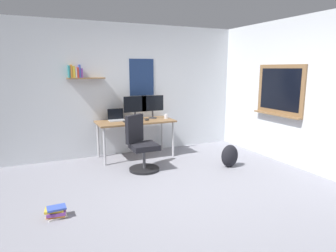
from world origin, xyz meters
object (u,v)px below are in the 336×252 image
(monitor_primary, at_px, (135,106))
(keyboard, at_px, (133,121))
(desk, at_px, (135,124))
(office_chair, at_px, (141,147))
(laptop, at_px, (116,118))
(backpack, at_px, (230,156))
(book_stack_on_floor, at_px, (56,212))
(monitor_secondary, at_px, (153,105))
(coffee_mug, at_px, (166,116))
(computer_mouse, at_px, (147,120))

(monitor_primary, distance_m, keyboard, 0.34)
(desk, bearing_deg, monitor_primary, 71.24)
(desk, xyz_separation_m, office_chair, (-0.16, -0.76, -0.25))
(laptop, bearing_deg, monitor_primary, -7.39)
(office_chair, relative_size, keyboard, 2.57)
(backpack, bearing_deg, office_chair, 160.54)
(desk, xyz_separation_m, backpack, (1.31, -1.29, -0.46))
(keyboard, relative_size, book_stack_on_floor, 1.45)
(monitor_secondary, xyz_separation_m, coffee_mug, (0.23, -0.14, -0.22))
(coffee_mug, height_order, backpack, coffee_mug)
(computer_mouse, height_order, backpack, computer_mouse)
(monitor_secondary, relative_size, coffee_mug, 5.04)
(backpack, bearing_deg, desk, 135.63)
(keyboard, height_order, computer_mouse, computer_mouse)
(coffee_mug, relative_size, backpack, 0.23)
(laptop, bearing_deg, monitor_secondary, -3.71)
(computer_mouse, bearing_deg, coffee_mug, 6.52)
(coffee_mug, xyz_separation_m, book_stack_on_floor, (-2.29, -1.91, -0.71))
(keyboard, bearing_deg, desk, 48.60)
(coffee_mug, bearing_deg, monitor_primary, 166.66)
(backpack, bearing_deg, coffee_mug, 118.22)
(laptop, xyz_separation_m, computer_mouse, (0.54, -0.24, -0.04))
(office_chair, height_order, laptop, laptop)
(laptop, height_order, keyboard, laptop)
(coffee_mug, bearing_deg, laptop, 168.89)
(laptop, relative_size, coffee_mug, 3.37)
(monitor_secondary, bearing_deg, backpack, -57.00)
(laptop, relative_size, book_stack_on_floor, 1.22)
(coffee_mug, bearing_deg, computer_mouse, -173.48)
(desk, distance_m, computer_mouse, 0.24)
(office_chair, xyz_separation_m, keyboard, (0.09, 0.68, 0.33))
(desk, relative_size, monitor_secondary, 3.20)
(desk, height_order, office_chair, office_chair)
(laptop, relative_size, monitor_primary, 0.67)
(keyboard, height_order, coffee_mug, coffee_mug)
(computer_mouse, distance_m, backpack, 1.72)
(monitor_primary, height_order, backpack, monitor_primary)
(coffee_mug, distance_m, book_stack_on_floor, 3.06)
(monitor_secondary, bearing_deg, monitor_primary, 180.00)
(coffee_mug, bearing_deg, backpack, -61.78)
(monitor_secondary, height_order, computer_mouse, monitor_secondary)
(desk, xyz_separation_m, book_stack_on_floor, (-1.64, -1.94, -0.59))
(desk, distance_m, monitor_primary, 0.36)
(desk, relative_size, backpack, 3.67)
(coffee_mug, relative_size, book_stack_on_floor, 0.36)
(monitor_secondary, height_order, backpack, monitor_secondary)
(computer_mouse, bearing_deg, desk, 157.72)
(laptop, bearing_deg, desk, -25.24)
(keyboard, relative_size, backpack, 0.91)
(computer_mouse, relative_size, coffee_mug, 1.13)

